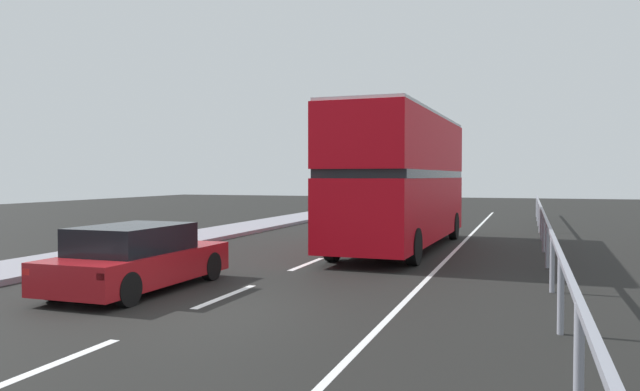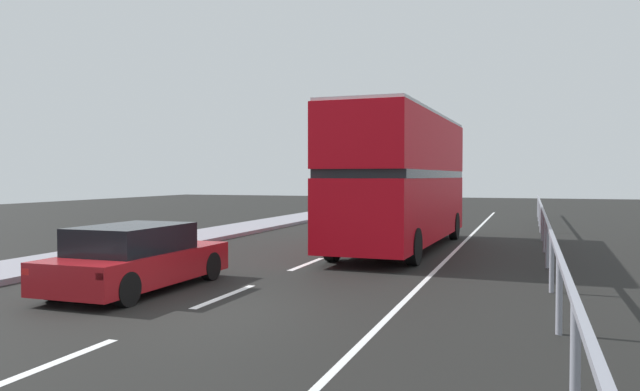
# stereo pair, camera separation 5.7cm
# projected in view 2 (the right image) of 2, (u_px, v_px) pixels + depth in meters

# --- Properties ---
(ground_plane) EXTENTS (73.41, 120.00, 0.10)m
(ground_plane) POSITION_uv_depth(u_px,v_px,m) (192.00, 312.00, 10.93)
(ground_plane) COLOR black
(lane_paint_markings) EXTENTS (3.59, 46.00, 0.01)m
(lane_paint_markings) POSITION_uv_depth(u_px,v_px,m) (401.00, 255.00, 18.48)
(lane_paint_markings) COLOR silver
(lane_paint_markings) RESTS_ON ground
(bridge_side_railing) EXTENTS (0.10, 42.00, 1.20)m
(bridge_side_railing) POSITION_uv_depth(u_px,v_px,m) (546.00, 226.00, 17.41)
(bridge_side_railing) COLOR gray
(bridge_side_railing) RESTS_ON ground
(double_decker_bus_red) EXTENTS (2.82, 10.32, 4.37)m
(double_decker_bus_red) POSITION_uv_depth(u_px,v_px,m) (402.00, 177.00, 19.91)
(double_decker_bus_red) COLOR red
(double_decker_bus_red) RESTS_ON ground
(hatchback_car_near) EXTENTS (1.91, 4.45, 1.36)m
(hatchback_car_near) POSITION_uv_depth(u_px,v_px,m) (137.00, 259.00, 12.75)
(hatchback_car_near) COLOR maroon
(hatchback_car_near) RESTS_ON ground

